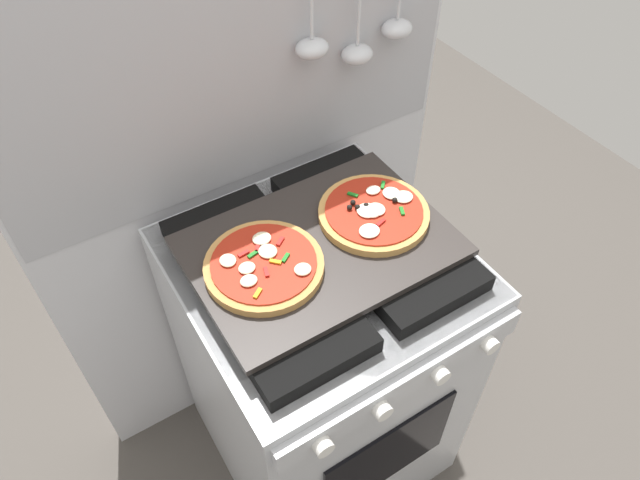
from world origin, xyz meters
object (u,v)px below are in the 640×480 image
stove (320,362)px  pizza_right (374,213)px  pizza_left (263,264)px  baking_tray (320,246)px

stove → pizza_right: 0.50m
stove → pizza_right: size_ratio=3.74×
stove → pizza_left: size_ratio=3.74×
baking_tray → pizza_left: (-0.13, 0.00, 0.02)m
baking_tray → pizza_left: bearing=179.0°
pizza_right → stove: bearing=-177.2°
pizza_right → pizza_left: bearing=-179.4°
pizza_left → stove: bearing=-1.7°
stove → baking_tray: (0.00, 0.00, 0.46)m
pizza_left → pizza_right: size_ratio=1.00×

